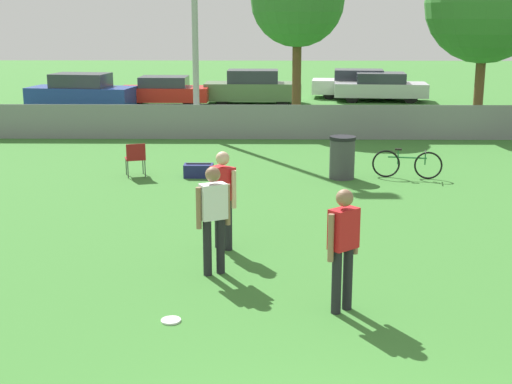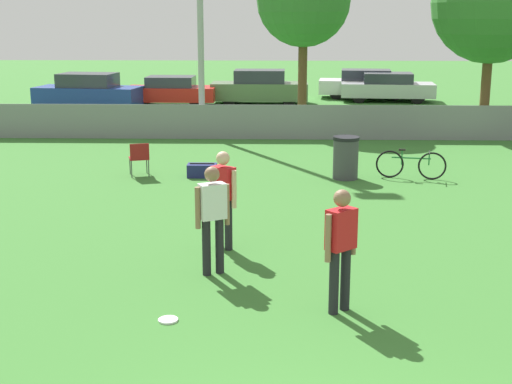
# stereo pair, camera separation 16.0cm
# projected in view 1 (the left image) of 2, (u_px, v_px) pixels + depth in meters

# --- Properties ---
(fence_backline) EXTENTS (25.37, 0.07, 1.21)m
(fence_backline) POSITION_uv_depth(u_px,v_px,m) (286.00, 122.00, 22.55)
(fence_backline) COLOR gray
(fence_backline) RESTS_ON ground_plane
(tree_near_pole) EXTENTS (3.28, 3.28, 6.02)m
(tree_near_pole) POSITION_uv_depth(u_px,v_px,m) (298.00, 0.00, 24.78)
(tree_near_pole) COLOR brown
(tree_near_pole) RESTS_ON ground_plane
(tree_far_right) EXTENTS (3.91, 3.91, 6.19)m
(tree_far_right) POSITION_uv_depth(u_px,v_px,m) (485.00, 3.00, 23.19)
(tree_far_right) COLOR brown
(tree_far_right) RESTS_ON ground_plane
(player_defender_red) EXTENTS (0.45, 0.41, 1.66)m
(player_defender_red) POSITION_uv_depth(u_px,v_px,m) (223.00, 193.00, 11.76)
(player_defender_red) COLOR black
(player_defender_red) RESTS_ON ground_plane
(player_thrower_red) EXTENTS (0.44, 0.42, 1.66)m
(player_thrower_red) POSITION_uv_depth(u_px,v_px,m) (343.00, 242.00, 9.22)
(player_thrower_red) COLOR black
(player_thrower_red) RESTS_ON ground_plane
(player_receiver_white) EXTENTS (0.50, 0.37, 1.66)m
(player_receiver_white) POSITION_uv_depth(u_px,v_px,m) (213.00, 213.00, 10.58)
(player_receiver_white) COLOR black
(player_receiver_white) RESTS_ON ground_plane
(frisbee_disc) EXTENTS (0.26, 0.26, 0.03)m
(frisbee_disc) POSITION_uv_depth(u_px,v_px,m) (171.00, 320.00, 9.12)
(frisbee_disc) COLOR white
(frisbee_disc) RESTS_ON ground_plane
(folding_chair_sideline) EXTENTS (0.58, 0.58, 0.83)m
(folding_chair_sideline) POSITION_uv_depth(u_px,v_px,m) (135.00, 157.00, 17.28)
(folding_chair_sideline) COLOR #333338
(folding_chair_sideline) RESTS_ON ground_plane
(bicycle_sideline) EXTENTS (1.64, 0.48, 0.72)m
(bicycle_sideline) POSITION_uv_depth(u_px,v_px,m) (407.00, 164.00, 17.14)
(bicycle_sideline) COLOR black
(bicycle_sideline) RESTS_ON ground_plane
(trash_bin) EXTENTS (0.63, 0.63, 1.02)m
(trash_bin) POSITION_uv_depth(u_px,v_px,m) (342.00, 157.00, 17.08)
(trash_bin) COLOR #3F3F44
(trash_bin) RESTS_ON ground_plane
(gear_bag_sideline) EXTENTS (0.71, 0.39, 0.34)m
(gear_bag_sideline) POSITION_uv_depth(u_px,v_px,m) (199.00, 171.00, 17.31)
(gear_bag_sideline) COLOR navy
(gear_bag_sideline) RESTS_ON ground_plane
(parked_car_blue) EXTENTS (4.58, 2.35, 1.49)m
(parked_car_blue) POSITION_uv_depth(u_px,v_px,m) (81.00, 92.00, 30.02)
(parked_car_blue) COLOR black
(parked_car_blue) RESTS_ON ground_plane
(parked_car_red) EXTENTS (3.94, 1.85, 1.27)m
(parked_car_red) POSITION_uv_depth(u_px,v_px,m) (164.00, 91.00, 31.17)
(parked_car_red) COLOR black
(parked_car_red) RESTS_ON ground_plane
(parked_car_olive) EXTENTS (4.29, 1.78, 1.51)m
(parked_car_olive) POSITION_uv_depth(u_px,v_px,m) (253.00, 88.00, 31.76)
(parked_car_olive) COLOR black
(parked_car_olive) RESTS_ON ground_plane
(parked_car_white) EXTENTS (4.55, 2.18, 1.35)m
(parked_car_white) POSITION_uv_depth(u_px,v_px,m) (358.00, 84.00, 34.09)
(parked_car_white) COLOR black
(parked_car_white) RESTS_ON ground_plane
(parked_car_silver) EXTENTS (4.35, 2.19, 1.31)m
(parked_car_silver) POSITION_uv_depth(u_px,v_px,m) (380.00, 87.00, 32.74)
(parked_car_silver) COLOR black
(parked_car_silver) RESTS_ON ground_plane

